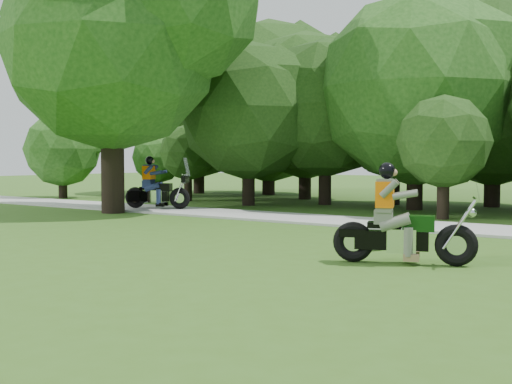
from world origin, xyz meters
The scene contains 5 objects.
ground centered at (0.00, 0.00, 0.00)m, with size 100.00×100.00×0.00m, color #385F1B.
walkway centered at (0.00, 8.00, 0.03)m, with size 60.00×2.20×0.06m, color #ABABA5.
big_tree_west centered at (-10.54, 6.85, 5.76)m, with size 8.64×6.56×9.96m.
chopper_motorcycle centered at (0.08, 2.74, 0.58)m, with size 2.13×1.10×1.56m.
touring_motorcycle centered at (-10.20, 7.88, 0.65)m, with size 2.05×1.23×1.64m.
Camera 1 is at (4.02, -6.48, 1.62)m, focal length 45.00 mm.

